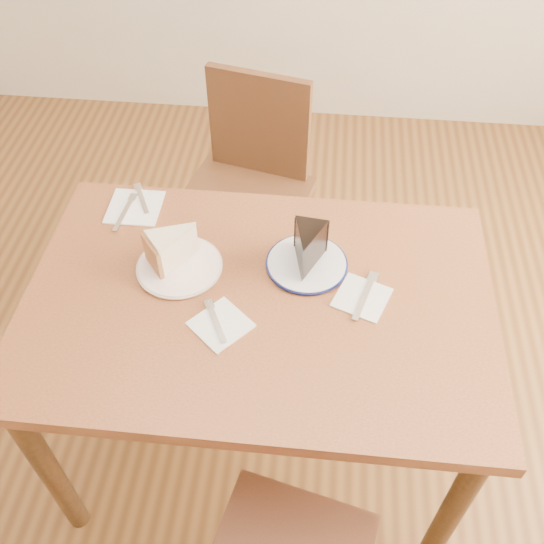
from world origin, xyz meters
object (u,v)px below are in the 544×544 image
(plate_cream, at_px, (179,266))
(table, at_px, (259,321))
(carrot_cake, at_px, (176,246))
(chair_far, at_px, (247,191))
(chocolate_cake, at_px, (307,251))
(plate_navy, at_px, (307,264))

(plate_cream, bearing_deg, table, -19.91)
(table, height_order, carrot_cake, carrot_cake)
(chair_far, height_order, chocolate_cake, chair_far)
(table, distance_m, carrot_cake, 0.30)
(chocolate_cake, bearing_deg, chair_far, -60.96)
(chair_far, distance_m, chocolate_cake, 0.71)
(table, bearing_deg, plate_cream, 160.09)
(plate_cream, relative_size, plate_navy, 1.05)
(plate_cream, bearing_deg, plate_navy, 7.53)
(plate_cream, xyz_separation_m, carrot_cake, (-0.01, 0.02, 0.05))
(chair_far, bearing_deg, plate_navy, 126.31)
(table, xyz_separation_m, chair_far, (-0.13, 0.71, -0.15))
(chair_far, xyz_separation_m, plate_cream, (-0.09, -0.63, 0.26))
(plate_cream, relative_size, chocolate_cake, 1.76)
(table, height_order, chocolate_cake, chocolate_cake)
(chair_far, height_order, plate_cream, chair_far)
(plate_navy, distance_m, carrot_cake, 0.35)
(carrot_cake, bearing_deg, table, 26.93)
(table, relative_size, carrot_cake, 9.48)
(table, relative_size, plate_navy, 5.74)
(chair_far, height_order, carrot_cake, chair_far)
(table, distance_m, plate_navy, 0.20)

